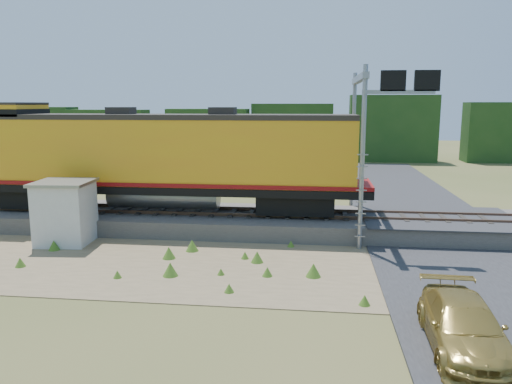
# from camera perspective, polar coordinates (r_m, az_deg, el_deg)

# --- Properties ---
(ground) EXTENTS (140.00, 140.00, 0.00)m
(ground) POSITION_cam_1_polar(r_m,az_deg,el_deg) (18.55, 2.60, -9.01)
(ground) COLOR #475123
(ground) RESTS_ON ground
(ballast) EXTENTS (70.00, 5.00, 0.80)m
(ballast) POSITION_cam_1_polar(r_m,az_deg,el_deg) (24.19, 3.70, -3.50)
(ballast) COLOR slate
(ballast) RESTS_ON ground
(rails) EXTENTS (70.00, 1.54, 0.16)m
(rails) POSITION_cam_1_polar(r_m,az_deg,el_deg) (24.09, 3.71, -2.39)
(rails) COLOR brown
(rails) RESTS_ON ballast
(dirt_shoulder) EXTENTS (26.00, 8.00, 0.03)m
(dirt_shoulder) POSITION_cam_1_polar(r_m,az_deg,el_deg) (19.26, -3.29, -8.25)
(dirt_shoulder) COLOR #8C7754
(dirt_shoulder) RESTS_ON ground
(road) EXTENTS (7.00, 66.00, 0.86)m
(road) POSITION_cam_1_polar(r_m,az_deg,el_deg) (20.01, 23.41, -8.15)
(road) COLOR #38383A
(road) RESTS_ON ground
(tree_line_north) EXTENTS (130.00, 3.00, 6.50)m
(tree_line_north) POSITION_cam_1_polar(r_m,az_deg,el_deg) (55.59, 5.64, 6.90)
(tree_line_north) COLOR #1C3D16
(tree_line_north) RESTS_ON ground
(weed_clumps) EXTENTS (15.00, 6.20, 0.56)m
(weed_clumps) POSITION_cam_1_polar(r_m,az_deg,el_deg) (19.21, -7.96, -8.43)
(weed_clumps) COLOR #487321
(weed_clumps) RESTS_ON ground
(locomotive) EXTENTS (20.04, 3.06, 5.17)m
(locomotive) POSITION_cam_1_polar(r_m,az_deg,el_deg) (24.86, -11.27, 3.97)
(locomotive) COLOR black
(locomotive) RESTS_ON rails
(shed) EXTENTS (2.51, 2.51, 2.77)m
(shed) POSITION_cam_1_polar(r_m,az_deg,el_deg) (23.30, -20.97, -2.15)
(shed) COLOR silver
(shed) RESTS_ON ground
(signal_gantry) EXTENTS (3.02, 6.20, 7.61)m
(signal_gantry) POSITION_cam_1_polar(r_m,az_deg,el_deg) (22.92, 12.77, 8.83)
(signal_gantry) COLOR gray
(signal_gantry) RESTS_ON ground
(car) EXTENTS (1.91, 4.40, 1.26)m
(car) POSITION_cam_1_polar(r_m,az_deg,el_deg) (13.76, 22.65, -13.96)
(car) COLOR #AE9040
(car) RESTS_ON ground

